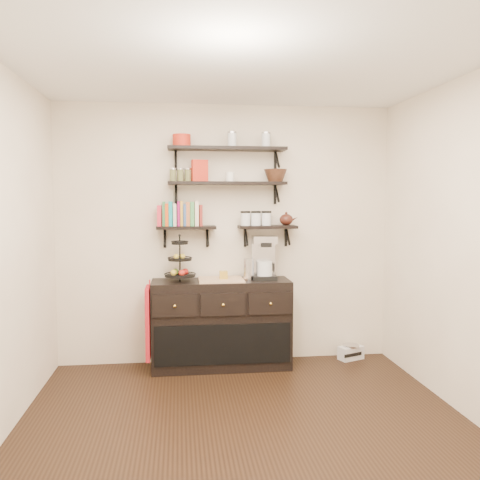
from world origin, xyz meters
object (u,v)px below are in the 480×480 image
Objects in this scene: fruit_stand at (180,266)px; coffee_maker at (264,259)px; radio at (351,352)px; sideboard at (221,324)px.

coffee_maker is at bearing 1.84° from fruit_stand.
fruit_stand is at bearing 160.61° from radio.
radio is (0.96, 0.05, -1.03)m from coffee_maker.
sideboard is at bearing -173.51° from coffee_maker.
fruit_stand is 1.53× the size of radio.
sideboard is at bearing 161.45° from radio.
fruit_stand reaches higher than radio.
sideboard is 4.73× the size of radio.
sideboard is 1.46m from radio.
coffee_maker is at bearing 161.15° from radio.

